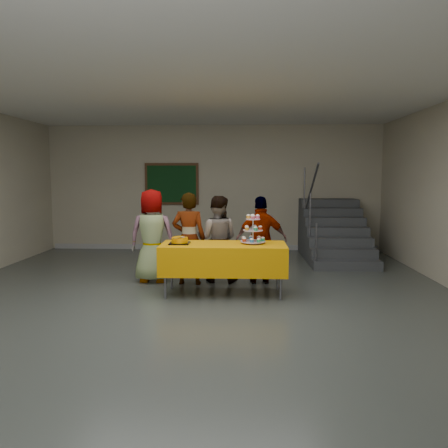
% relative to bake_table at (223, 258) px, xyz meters
% --- Properties ---
extents(room_shell, '(10.00, 10.04, 3.02)m').
position_rel_bake_table_xyz_m(room_shell, '(-0.42, -0.92, 1.57)').
color(room_shell, '#4C514C').
rests_on(room_shell, ground).
extents(bake_table, '(1.88, 0.78, 0.77)m').
position_rel_bake_table_xyz_m(bake_table, '(0.00, 0.00, 0.00)').
color(bake_table, '#595960').
rests_on(bake_table, ground).
extents(cupcake_stand, '(0.38, 0.38, 0.44)m').
position_rel_bake_table_xyz_m(cupcake_stand, '(0.44, 0.07, 0.39)').
color(cupcake_stand, silver).
rests_on(cupcake_stand, bake_table).
extents(bear_cake, '(0.32, 0.36, 0.12)m').
position_rel_bake_table_xyz_m(bear_cake, '(-0.66, -0.01, 0.27)').
color(bear_cake, black).
rests_on(bear_cake, bake_table).
extents(schoolchild_a, '(0.78, 0.52, 1.57)m').
position_rel_bake_table_xyz_m(schoolchild_a, '(-1.23, 0.74, 0.23)').
color(schoolchild_a, slate).
rests_on(schoolchild_a, ground).
extents(schoolchild_b, '(0.57, 0.38, 1.52)m').
position_rel_bake_table_xyz_m(schoolchild_b, '(-0.60, 0.61, 0.21)').
color(schoolchild_b, slate).
rests_on(schoolchild_b, ground).
extents(schoolchild_c, '(0.78, 0.65, 1.46)m').
position_rel_bake_table_xyz_m(schoolchild_c, '(-0.14, 0.80, 0.17)').
color(schoolchild_c, slate).
rests_on(schoolchild_c, ground).
extents(schoolchild_d, '(0.88, 0.43, 1.46)m').
position_rel_bake_table_xyz_m(schoolchild_d, '(0.60, 0.71, 0.17)').
color(schoolchild_d, slate).
rests_on(schoolchild_d, ground).
extents(staircase, '(1.30, 2.40, 2.04)m').
position_rel_bake_table_xyz_m(staircase, '(2.28, 3.19, -0.07)').
color(staircase, '#424447').
rests_on(staircase, ground).
extents(noticeboard, '(1.30, 0.05, 1.00)m').
position_rel_bake_table_xyz_m(noticeboard, '(-1.43, 4.03, 1.04)').
color(noticeboard, '#472B16').
rests_on(noticeboard, ground).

